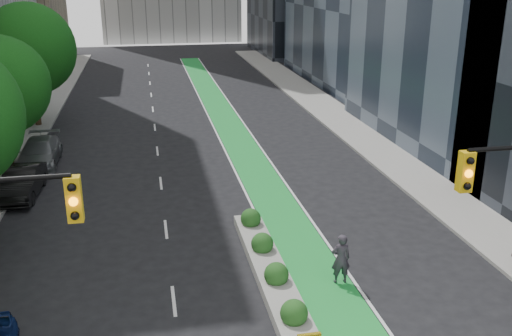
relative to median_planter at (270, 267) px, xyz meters
name	(u,v)px	position (x,y,z in m)	size (l,w,h in m)	color
sidewalk_left	(8,154)	(-13.00, 17.96, -0.30)	(3.60, 90.00, 0.15)	gray
sidewalk_right	(362,134)	(10.60, 17.96, -0.30)	(3.60, 90.00, 0.15)	gray
bike_lane_paint	(228,124)	(1.80, 22.96, -0.37)	(2.20, 70.00, 0.01)	green
tree_far	(29,49)	(-12.20, 24.96, 5.32)	(6.60, 6.60, 9.00)	black
median_planter	(270,267)	(0.00, 0.00, 0.00)	(1.20, 10.26, 1.10)	gray
cyclist	(341,259)	(2.45, -0.95, 0.61)	(0.72, 0.47, 1.96)	#322D36
parked_car_left_mid	(22,182)	(-10.70, 10.41, 0.39)	(1.61, 4.62, 1.52)	black
parked_car_left_far	(39,153)	(-10.63, 15.41, 0.41)	(2.18, 5.36, 1.56)	slate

